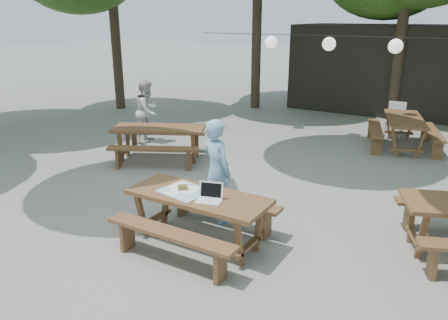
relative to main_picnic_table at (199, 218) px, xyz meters
name	(u,v)px	position (x,y,z in m)	size (l,w,h in m)	color
ground	(209,225)	(-0.18, 0.54, -0.39)	(80.00, 80.00, 0.00)	slate
pavilion	(389,68)	(0.32, 11.04, 1.01)	(6.00, 3.00, 2.80)	black
main_picnic_table	(199,218)	(0.00, 0.00, 0.00)	(2.00, 1.58, 0.75)	brown
picnic_table_nw	(159,143)	(-2.87, 2.71, 0.00)	(2.41, 2.27, 0.75)	brown
picnic_table_far_e	(403,132)	(1.65, 6.45, 0.00)	(2.04, 2.26, 0.75)	brown
woman	(217,171)	(-0.17, 0.77, 0.43)	(0.60, 0.39, 1.64)	#78AFDB
second_person	(148,111)	(-4.06, 3.75, 0.40)	(0.77, 0.60, 1.58)	beige
plastic_chair	(394,126)	(1.26, 7.52, -0.13)	(0.45, 0.45, 0.90)	silver
laptop	(210,196)	(0.25, -0.08, 0.42)	(0.39, 0.34, 0.24)	white
tabletop_clutter	(184,190)	(-0.24, 0.01, 0.37)	(0.74, 0.66, 0.08)	#3C91CD
paper_lanterns	(330,44)	(-0.37, 6.54, 2.02)	(9.00, 0.34, 0.38)	black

